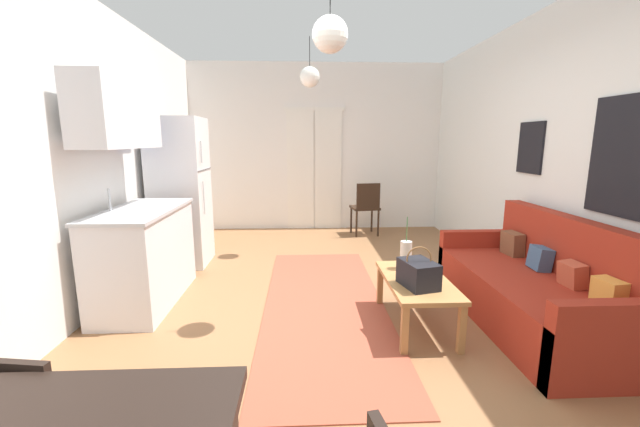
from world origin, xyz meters
TOP-DOWN VIEW (x-y plane):
  - ground_plane at (0.00, 0.00)m, footprint 4.82×7.42m
  - wall_back at (-0.00, 3.46)m, footprint 4.42×0.13m
  - wall_right at (2.16, -0.00)m, footprint 0.12×7.02m
  - wall_left at (-2.16, 0.00)m, footprint 0.12×7.02m
  - area_rug at (-0.05, 0.20)m, footprint 1.11×3.14m
  - couch at (1.71, -0.25)m, footprint 0.83×1.91m
  - coffee_table at (0.69, -0.25)m, footprint 0.50×0.96m
  - bamboo_vase at (0.66, 0.01)m, footprint 0.10×0.10m
  - handbag at (0.64, -0.41)m, footprint 0.29×0.35m
  - dining_chair_near at (-1.25, -1.87)m, footprint 0.47×0.46m
  - refrigerator at (-1.74, 1.54)m, footprint 0.64×0.64m
  - kitchen_counter at (-1.77, 0.36)m, footprint 0.59×1.30m
  - accent_chair at (0.77, 2.85)m, footprint 0.47×0.45m
  - pendant_lamp_near at (-0.03, -0.16)m, footprint 0.27×0.27m
  - pendant_lamp_far at (-0.14, 1.86)m, footprint 0.25×0.25m

SIDE VIEW (x-z plane):
  - ground_plane at x=0.00m, z-range -0.10..0.00m
  - area_rug at x=-0.05m, z-range 0.00..0.01m
  - couch at x=1.71m, z-range -0.17..0.74m
  - coffee_table at x=0.69m, z-range 0.15..0.56m
  - dining_chair_near at x=-1.25m, z-range 0.07..0.88m
  - accent_chair at x=0.77m, z-range 0.06..0.92m
  - handbag at x=0.64m, z-range 0.35..0.68m
  - bamboo_vase at x=0.66m, z-range 0.30..0.77m
  - kitchen_counter at x=-1.77m, z-range -0.24..1.81m
  - refrigerator at x=-1.74m, z-range 0.00..1.80m
  - wall_back at x=0.00m, z-range -0.01..2.78m
  - wall_right at x=2.16m, z-range 0.00..2.79m
  - wall_left at x=-2.16m, z-range 0.00..2.79m
  - pendant_lamp_near at x=-0.03m, z-range 1.99..2.61m
  - pendant_lamp_far at x=-0.14m, z-range 2.01..2.61m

